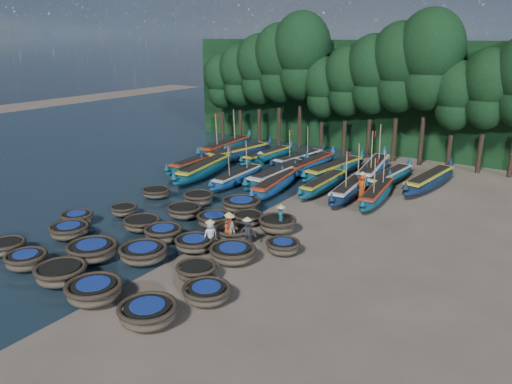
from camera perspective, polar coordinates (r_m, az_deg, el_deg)
The scene contains 63 objects.
ground at distance 28.71m, azimuth -2.35°, elevation -3.95°, with size 120.00×120.00×0.00m, color #7C695A.
foliage_wall at distance 48.08m, azimuth 14.39°, elevation 10.47°, with size 40.00×3.00×10.00m, color black.
coracle_0 at distance 27.93m, azimuth -26.55°, elevation -5.61°, with size 2.04×2.04×0.73m.
coracle_1 at distance 25.94m, azimuth -24.78°, elevation -7.04°, with size 1.97×1.97×0.76m.
coracle_2 at distance 23.91m, azimuth -21.40°, elevation -8.63°, with size 2.35×2.35×0.82m.
coracle_3 at distance 21.93m, azimuth -18.00°, elevation -10.66°, with size 2.50×2.50×0.83m.
coracle_4 at distance 19.90m, azimuth -12.27°, elevation -13.31°, with size 2.67×2.67×0.80m.
coracle_5 at distance 28.78m, azimuth -20.56°, elevation -4.13°, with size 2.15×2.15×0.75m.
coracle_6 at distance 25.76m, azimuth -18.20°, elevation -6.34°, with size 2.77×2.77×0.82m.
coracle_7 at distance 24.87m, azimuth -12.75°, elevation -6.79°, with size 2.48×2.48×0.79m.
coracle_8 at distance 22.80m, azimuth -6.83°, elevation -8.95°, with size 2.24×2.24×0.71m.
coracle_9 at distance 21.03m, azimuth -5.66°, elevation -11.36°, with size 2.20×2.20×0.68m.
coracle_10 at distance 30.70m, azimuth -19.77°, elevation -2.77°, with size 2.17×2.17×0.69m.
coracle_11 at distance 28.79m, azimuth -12.90°, elevation -3.50°, with size 2.59×2.59×0.69m.
coracle_12 at distance 27.01m, azimuth -10.55°, elevation -4.64°, with size 2.46×2.46×0.79m.
coracle_13 at distance 25.69m, azimuth -7.06°, elevation -5.82°, with size 2.03×2.03×0.68m.
coracle_14 at distance 24.32m, azimuth -2.68°, elevation -6.97°, with size 2.59×2.59×0.76m.
coracle_15 at distance 31.26m, azimuth -14.86°, elevation -1.99°, with size 1.83×1.83×0.64m.
coracle_16 at distance 30.21m, azimuth -8.17°, elevation -2.15°, with size 2.48×2.48×0.74m.
coracle_17 at distance 28.45m, azimuth -4.79°, elevation -3.19°, with size 2.02×2.02×0.81m.
coracle_18 at distance 26.74m, azimuth -2.65°, elevation -4.64°, with size 2.43×2.43×0.75m.
coracle_19 at distance 25.19m, azimuth 3.08°, elevation -6.20°, with size 2.07×2.07×0.67m.
coracle_20 at distance 34.24m, azimuth -11.34°, elevation -0.04°, with size 1.91×1.91×0.63m.
coracle_21 at distance 32.31m, azimuth -6.57°, elevation -0.70°, with size 2.21×2.21×0.79m.
coracle_22 at distance 30.95m, azimuth -1.68°, elevation -1.41°, with size 2.45×2.45×0.79m.
coracle_23 at distance 28.91m, azimuth -0.89°, elevation -2.98°, with size 1.95×1.95×0.66m.
coracle_24 at distance 27.72m, azimuth 2.45°, elevation -3.68°, with size 2.48×2.48×0.84m.
long_boat_1 at distance 40.91m, azimuth -6.60°, elevation 3.36°, with size 1.69×8.09×1.42m.
long_boat_2 at distance 38.75m, azimuth -5.92°, elevation 2.67°, with size 3.00×8.88×1.58m.
long_boat_3 at distance 36.72m, azimuth -2.06°, elevation 1.72°, with size 1.61×7.29×3.10m.
long_boat_4 at distance 36.94m, azimuth 2.64°, elevation 2.01°, with size 1.72×9.10×1.60m.
long_boat_5 at distance 34.92m, azimuth 2.24°, elevation 0.96°, with size 2.50×8.00×1.42m.
long_boat_6 at distance 35.33m, azimuth 7.76°, elevation 0.94°, with size 1.35×7.51×1.32m.
long_boat_7 at distance 34.43m, azimuth 10.76°, elevation 0.42°, with size 2.13×8.06×3.44m.
long_boat_8 at distance 33.82m, azimuth 13.65°, elevation -0.15°, with size 2.12×7.54×3.22m.
long_boat_9 at distance 46.16m, azimuth -3.46°, elevation 5.18°, with size 2.26×9.16×3.90m.
long_boat_10 at distance 43.67m, azimuth -2.06°, elevation 4.45°, with size 2.92×8.80×1.57m.
long_boat_11 at distance 43.14m, azimuth 1.34°, elevation 4.17°, with size 1.90×7.54×1.33m.
long_boat_12 at distance 42.14m, azimuth 4.90°, elevation 3.78°, with size 2.38×7.40×3.18m.
long_boat_13 at distance 40.01m, azimuth 6.12°, elevation 3.09°, with size 1.81×8.49×1.50m.
long_boat_14 at distance 38.99m, azimuth 8.99°, elevation 2.60°, with size 2.66×8.57×1.52m.
long_boat_15 at distance 39.33m, azimuth 13.26°, elevation 2.54°, with size 3.02×9.12×3.92m.
long_boat_16 at distance 37.79m, azimuth 14.98°, elevation 1.64°, with size 2.07×7.79×1.38m.
long_boat_17 at distance 37.68m, azimuth 19.19°, elevation 1.29°, with size 2.49×8.63×1.53m.
fisherman_0 at distance 25.63m, azimuth -5.23°, elevation -4.75°, with size 0.77×0.88×1.71m.
fisherman_1 at distance 27.39m, azimuth 2.83°, elevation -3.00°, with size 0.65×0.70×1.81m.
fisherman_2 at distance 25.88m, azimuth -2.95°, elevation -4.32°, with size 0.96×1.03×1.88m.
fisherman_3 at distance 25.88m, azimuth -1.01°, elevation -4.52°, with size 1.11×0.97×1.69m.
fisherman_4 at distance 25.96m, azimuth -3.07°, elevation -4.17°, with size 1.09×0.76×1.92m.
fisherman_5 at distance 39.01m, azimuth 0.50°, elevation 3.33°, with size 1.33×1.64×1.95m.
fisherman_6 at distance 33.95m, azimuth 12.02°, elevation 0.78°, with size 1.03×0.96×1.96m.
tree_0 at distance 52.49m, azimuth -3.95°, elevation 12.59°, with size 3.68×3.68×8.68m.
tree_1 at distance 51.08m, azimuth -1.86°, elevation 13.25°, with size 4.09×4.09×9.65m.
tree_2 at distance 49.75m, azimuth 0.37°, elevation 13.92°, with size 4.51×4.51×10.63m.
tree_3 at distance 48.49m, azimuth 2.72°, elevation 14.60°, with size 4.92×4.92×11.60m.
tree_4 at distance 47.33m, azimuth 5.22°, elevation 15.29°, with size 5.34×5.34×12.58m.
tree_5 at distance 46.47m, azimuth 7.67°, elevation 11.83°, with size 3.68×3.68×8.68m.
tree_6 at distance 45.46m, azimuth 10.37°, elevation 12.43°, with size 4.09×4.09×9.65m.
tree_7 at distance 44.55m, azimuth 13.20°, elevation 13.03°, with size 4.51×4.51×10.63m.
tree_8 at distance 43.76m, azimuth 16.16°, elevation 13.62°, with size 4.92×4.92×11.60m.
tree_9 at distance 43.08m, azimuth 19.23°, elevation 14.20°, with size 5.34×5.34×12.58m.
tree_10 at distance 42.76m, azimuth 21.87°, elevation 10.25°, with size 3.68×3.68×8.68m.
tree_11 at distance 42.29m, azimuth 25.05°, elevation 10.72°, with size 4.09×4.09×9.65m.
Camera 1 is at (15.65, -21.63, 10.56)m, focal length 35.00 mm.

